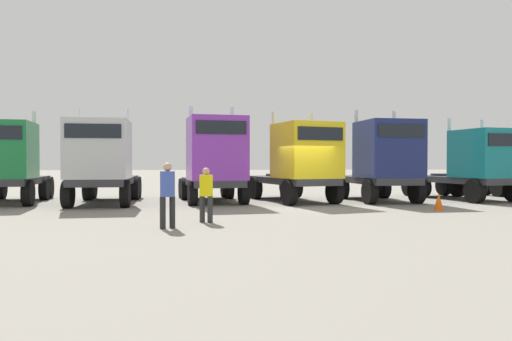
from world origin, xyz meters
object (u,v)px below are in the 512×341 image
semi_truck_green (6,161)px  traffic_cone_near (439,202)px  visitor_in_hivis (206,191)px  semi_truck_purple (215,159)px  semi_truck_navy (383,160)px  semi_truck_silver (102,161)px  semi_truck_teal (476,164)px  semi_truck_yellow (300,161)px  visitor_with_camera (168,190)px

semi_truck_green → traffic_cone_near: semi_truck_green is taller
semi_truck_green → visitor_in_hivis: size_ratio=3.65×
semi_truck_purple → visitor_in_hivis: (-0.34, -6.86, -1.01)m
semi_truck_navy → visitor_in_hivis: size_ratio=3.55×
semi_truck_navy → visitor_in_hivis: bearing=-54.5°
semi_truck_silver → semi_truck_teal: bearing=89.3°
semi_truck_silver → visitor_in_hivis: 7.77m
semi_truck_purple → semi_truck_silver: bearing=-91.9°
visitor_in_hivis → semi_truck_silver: bearing=67.9°
visitor_in_hivis → traffic_cone_near: bearing=-39.4°
semi_truck_green → traffic_cone_near: bearing=68.3°
visitor_in_hivis → traffic_cone_near: 9.17m
semi_truck_purple → traffic_cone_near: semi_truck_purple is taller
semi_truck_green → semi_truck_yellow: size_ratio=0.91×
semi_truck_silver → visitor_with_camera: (3.39, -7.50, -0.81)m
semi_truck_navy → traffic_cone_near: size_ratio=8.96×
traffic_cone_near → semi_truck_silver: bearing=165.0°
semi_truck_purple → semi_truck_navy: (7.67, -0.14, -0.02)m
semi_truck_yellow → visitor_in_hivis: bearing=-47.3°
semi_truck_green → visitor_with_camera: bearing=34.7°
semi_truck_green → semi_truck_silver: size_ratio=0.92×
visitor_with_camera → semi_truck_yellow: bearing=119.5°
semi_truck_teal → traffic_cone_near: 5.96m
semi_truck_purple → semi_truck_teal: 12.32m
semi_truck_navy → traffic_cone_near: 4.31m
semi_truck_yellow → semi_truck_navy: size_ratio=1.14×
visitor_in_hivis → semi_truck_yellow: bearing=1.4°
semi_truck_navy → semi_truck_teal: 4.67m
semi_truck_yellow → semi_truck_navy: 3.85m
traffic_cone_near → semi_truck_teal: bearing=47.1°
traffic_cone_near → semi_truck_green: bearing=166.2°
semi_truck_silver → visitor_in_hivis: semi_truck_silver is taller
semi_truck_silver → visitor_with_camera: size_ratio=3.63×
semi_truck_green → semi_truck_navy: semi_truck_navy is taller
traffic_cone_near → semi_truck_purple: bearing=154.1°
semi_truck_yellow → visitor_in_hivis: 8.01m
semi_truck_purple → semi_truck_teal: bearing=82.3°
semi_truck_teal → visitor_with_camera: bearing=-70.3°
visitor_in_hivis → semi_truck_navy: bearing=-17.1°
semi_truck_teal → visitor_in_hivis: size_ratio=3.89×
semi_truck_teal → semi_truck_purple: bearing=-100.4°
semi_truck_silver → semi_truck_purple: size_ratio=1.10×
semi_truck_yellow → semi_truck_silver: bearing=-102.6°
semi_truck_yellow → visitor_with_camera: size_ratio=3.69×
semi_truck_purple → visitor_in_hivis: semi_truck_purple is taller
semi_truck_green → visitor_in_hivis: (8.60, -7.05, -0.92)m
semi_truck_yellow → semi_truck_navy: (3.85, -0.07, 0.08)m
visitor_in_hivis → semi_truck_teal: bearing=-28.1°
semi_truck_purple → traffic_cone_near: 9.45m
semi_truck_teal → traffic_cone_near: semi_truck_teal is taller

